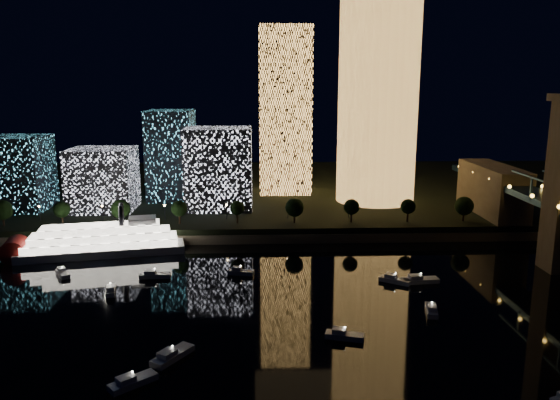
{
  "coord_description": "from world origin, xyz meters",
  "views": [
    {
      "loc": [
        -22.52,
        -96.81,
        52.53
      ],
      "look_at": [
        -16.41,
        55.0,
        20.23
      ],
      "focal_mm": 35.0,
      "sensor_mm": 36.0,
      "label": 1
    }
  ],
  "objects": [
    {
      "name": "seawall",
      "position": [
        0.0,
        82.0,
        1.5
      ],
      "size": [
        420.0,
        6.0,
        3.0
      ],
      "primitive_type": "cube",
      "color": "#6B5E4C",
      "rests_on": "ground"
    },
    {
      "name": "ground",
      "position": [
        0.0,
        0.0,
        0.0
      ],
      "size": [
        520.0,
        520.0,
        0.0
      ],
      "primitive_type": "plane",
      "color": "black",
      "rests_on": "ground"
    },
    {
      "name": "far_bank",
      "position": [
        0.0,
        160.0,
        2.5
      ],
      "size": [
        420.0,
        160.0,
        5.0
      ],
      "primitive_type": "cube",
      "color": "black",
      "rests_on": "ground"
    },
    {
      "name": "motorboats",
      "position": [
        -13.45,
        19.44,
        0.81
      ],
      "size": [
        139.15,
        75.87,
        2.78
      ],
      "color": "silver",
      "rests_on": "ground"
    },
    {
      "name": "tower_cylindrical",
      "position": [
        25.91,
        124.52,
        47.0
      ],
      "size": [
        34.0,
        34.0,
        83.75
      ],
      "color": "#FFB151",
      "rests_on": "far_bank"
    },
    {
      "name": "midrise_blocks",
      "position": [
        -69.62,
        119.15,
        20.33
      ],
      "size": [
        99.14,
        44.24,
        37.03
      ],
      "color": "white",
      "rests_on": "far_bank"
    },
    {
      "name": "tower_rectangular",
      "position": [
        -10.63,
        146.5,
        40.94
      ],
      "size": [
        22.59,
        22.59,
        71.88
      ],
      "primitive_type": "cube",
      "color": "#FFB151",
      "rests_on": "far_bank"
    },
    {
      "name": "street_lamps",
      "position": [
        -34.0,
        94.0,
        9.02
      ],
      "size": [
        132.7,
        0.7,
        5.65
      ],
      "color": "black",
      "rests_on": "far_bank"
    },
    {
      "name": "riverboat",
      "position": [
        -74.2,
        69.74,
        4.19
      ],
      "size": [
        55.27,
        20.86,
        16.33
      ],
      "color": "silver",
      "rests_on": "ground"
    },
    {
      "name": "esplanade_trees",
      "position": [
        -33.89,
        88.0,
        10.47
      ],
      "size": [
        166.78,
        6.92,
        8.96
      ],
      "color": "black",
      "rests_on": "far_bank"
    }
  ]
}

